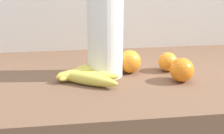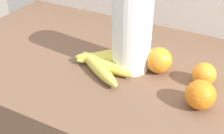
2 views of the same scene
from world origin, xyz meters
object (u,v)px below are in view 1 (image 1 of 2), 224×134
(banana_bunch, at_px, (86,75))
(orange_right, at_px, (130,62))
(paper_towel_roll, at_px, (105,35))
(orange_far_right, at_px, (168,62))
(orange_center, at_px, (182,70))

(banana_bunch, xyz_separation_m, orange_right, (0.15, 0.05, 0.02))
(paper_towel_roll, bearing_deg, orange_right, 9.54)
(paper_towel_roll, bearing_deg, orange_far_right, 2.84)
(orange_center, relative_size, orange_far_right, 1.15)
(orange_right, distance_m, orange_far_right, 0.13)
(orange_right, height_order, orange_far_right, orange_right)
(banana_bunch, xyz_separation_m, orange_far_right, (0.28, 0.05, 0.01))
(paper_towel_roll, bearing_deg, banana_bunch, -148.56)
(orange_center, bearing_deg, banana_bunch, 170.52)
(orange_far_right, bearing_deg, paper_towel_roll, -177.16)
(orange_right, height_order, paper_towel_roll, paper_towel_roll)
(orange_right, xyz_separation_m, orange_far_right, (0.13, -0.00, -0.01))
(banana_bunch, relative_size, orange_right, 2.99)
(orange_far_right, bearing_deg, orange_right, 178.53)
(orange_center, bearing_deg, orange_right, 144.34)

